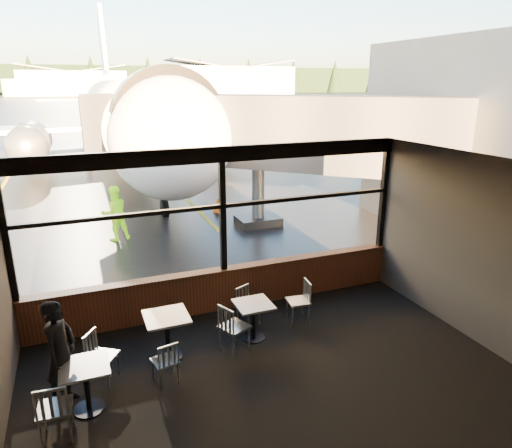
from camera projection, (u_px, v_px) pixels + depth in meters
ground_plane at (79, 102)px, 116.37m from camera, size 520.00×520.00×0.00m
carpet_floor at (283, 390)px, 7.26m from camera, size 8.00×6.00×0.01m
ceiling at (288, 174)px, 6.23m from camera, size 8.00×6.00×0.04m
wall_right at (487, 254)px, 8.16m from camera, size 0.04×6.00×3.50m
wall_back at (428, 426)px, 4.09m from camera, size 8.00×0.04×3.50m
window_sill at (224, 289)px, 9.79m from camera, size 8.00×0.28×0.90m
window_header at (221, 154)px, 8.93m from camera, size 8.00×0.18×0.30m
mullion_left at (5, 234)px, 7.88m from camera, size 0.12×0.12×2.60m
mullion_centre at (223, 211)px, 9.27m from camera, size 0.12×0.12×2.60m
mullion_right at (383, 194)px, 10.67m from camera, size 0.12×0.12×2.60m
window_transom at (223, 206)px, 9.24m from camera, size 8.00×0.10×0.08m
airliner at (122, 67)px, 25.96m from camera, size 30.75×36.69×11.06m
jet_bridge at (274, 157)px, 15.40m from camera, size 8.64×10.56×4.61m
cafe_table_near at (253, 321)px, 8.64m from camera, size 0.67×0.67×0.74m
cafe_table_mid at (168, 337)px, 8.02m from camera, size 0.75×0.75×0.83m
cafe_table_left at (87, 388)px, 6.73m from camera, size 0.70×0.70×0.77m
chair_near_e at (298, 302)px, 9.24m from camera, size 0.54×0.54×0.89m
chair_near_w at (234, 327)px, 8.21m from camera, size 0.69×0.69×0.96m
chair_near_n at (248, 307)px, 9.14m from camera, size 0.57×0.57×0.80m
chair_mid_s at (165, 361)px, 7.34m from camera, size 0.51×0.51×0.79m
chair_mid_w at (102, 357)px, 7.39m from camera, size 0.66×0.66×0.88m
chair_left_s at (55, 409)px, 6.17m from camera, size 0.55×0.55×0.93m
passenger at (61, 354)px, 6.73m from camera, size 0.66×0.75×1.72m
ground_crew at (115, 213)px, 14.02m from camera, size 0.96×0.83×1.71m
cone_nose at (218, 205)px, 17.25m from camera, size 0.40×0.40×0.56m
cone_wing at (3, 166)px, 25.36m from camera, size 0.41×0.41×0.56m
terminal_annex at (492, 137)px, 14.80m from camera, size 5.00×7.00×6.00m
hangar_mid at (73, 82)px, 172.54m from camera, size 38.00×15.00×10.00m
hangar_right at (229, 80)px, 187.29m from camera, size 50.00×20.00×12.00m
fuel_tank_b at (14, 88)px, 163.39m from camera, size 8.00×8.00×6.00m
fuel_tank_c at (45, 88)px, 166.93m from camera, size 8.00×8.00×6.00m
treeline at (72, 80)px, 194.42m from camera, size 360.00×3.00×12.00m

